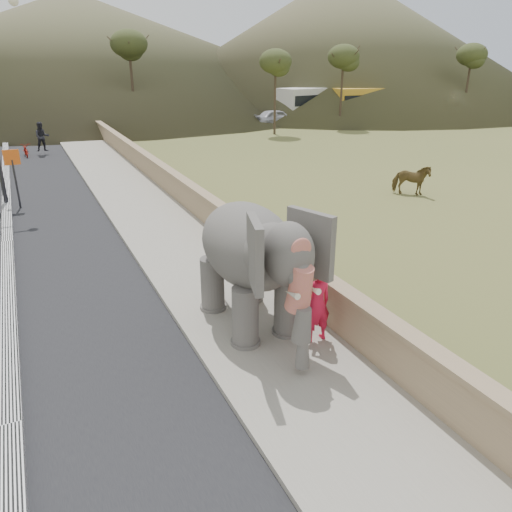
# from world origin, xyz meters

# --- Properties ---
(ground) EXTENTS (160.00, 160.00, 0.00)m
(ground) POSITION_xyz_m (0.00, 0.00, 0.00)
(ground) COLOR olive
(ground) RESTS_ON ground
(road) EXTENTS (7.00, 120.00, 0.03)m
(road) POSITION_xyz_m (-5.00, 10.00, 0.01)
(road) COLOR black
(road) RESTS_ON ground
(median) EXTENTS (0.35, 120.00, 0.22)m
(median) POSITION_xyz_m (-5.00, 10.00, 0.11)
(median) COLOR black
(median) RESTS_ON ground
(walkway) EXTENTS (3.00, 120.00, 0.15)m
(walkway) POSITION_xyz_m (0.00, 10.00, 0.07)
(walkway) COLOR #9E9687
(walkway) RESTS_ON ground
(parapet) EXTENTS (0.30, 120.00, 1.10)m
(parapet) POSITION_xyz_m (1.65, 10.00, 0.55)
(parapet) COLOR tan
(parapet) RESTS_ON ground
(signboard) EXTENTS (0.60, 0.08, 2.40)m
(signboard) POSITION_xyz_m (-4.50, 14.70, 1.64)
(signboard) COLOR #2D2D33
(signboard) RESTS_ON ground
(cow) EXTENTS (1.69, 1.64, 1.37)m
(cow) POSITION_xyz_m (11.44, 9.62, 0.68)
(cow) COLOR brown
(cow) RESTS_ON ground
(distant_car) EXTENTS (4.24, 1.72, 1.44)m
(distant_car) POSITION_xyz_m (17.23, 33.72, 0.72)
(distant_car) COLOR #B7B7BE
(distant_car) RESTS_ON ground
(bus_white) EXTENTS (11.27, 4.38, 3.10)m
(bus_white) POSITION_xyz_m (23.73, 35.39, 1.55)
(bus_white) COLOR silver
(bus_white) RESTS_ON ground
(bus_orange) EXTENTS (11.18, 3.45, 3.10)m
(bus_orange) POSITION_xyz_m (28.30, 32.43, 1.55)
(bus_orange) COLOR gold
(bus_orange) RESTS_ON ground
(hill_right) EXTENTS (56.00, 56.00, 16.00)m
(hill_right) POSITION_xyz_m (36.00, 52.00, 8.00)
(hill_right) COLOR brown
(hill_right) RESTS_ON ground
(hill_far) EXTENTS (80.00, 80.00, 14.00)m
(hill_far) POSITION_xyz_m (5.00, 70.00, 7.00)
(hill_far) COLOR brown
(hill_far) RESTS_ON ground
(elephant_and_man) EXTENTS (2.31, 4.03, 2.89)m
(elephant_and_man) POSITION_xyz_m (0.02, 1.98, 1.58)
(elephant_and_man) COLOR slate
(elephant_and_man) RESTS_ON ground
(motorcyclist) EXTENTS (1.85, 1.64, 2.05)m
(motorcyclist) POSITION_xyz_m (-3.21, 27.03, 0.85)
(motorcyclist) COLOR maroon
(motorcyclist) RESTS_ON ground
(trees) EXTENTS (48.87, 42.05, 9.12)m
(trees) POSITION_xyz_m (0.99, 30.37, 3.91)
(trees) COLOR #473828
(trees) RESTS_ON ground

